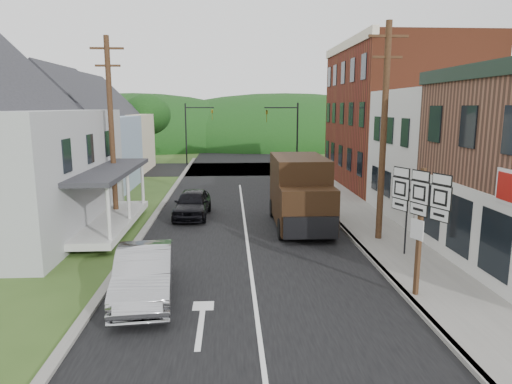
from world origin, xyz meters
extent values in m
plane|color=#2D4719|center=(0.00, 0.00, 0.00)|extent=(120.00, 120.00, 0.00)
cube|color=black|center=(0.00, 10.00, 0.00)|extent=(9.00, 90.00, 0.02)
cube|color=black|center=(0.00, 27.00, 0.00)|extent=(60.00, 9.00, 0.02)
cube|color=slate|center=(5.90, 8.00, 0.07)|extent=(2.80, 55.00, 0.15)
cube|color=slate|center=(4.55, 8.00, 0.07)|extent=(0.20, 55.00, 0.15)
cube|color=slate|center=(-4.65, 8.00, 0.06)|extent=(0.30, 55.00, 0.12)
cube|color=silver|center=(11.30, 7.50, 3.25)|extent=(8.00, 7.00, 6.50)
cube|color=maroon|center=(11.30, 17.00, 5.00)|extent=(8.00, 12.00, 10.00)
cube|color=#8A9BBD|center=(-11.00, 17.00, 2.50)|extent=(7.00, 8.00, 5.00)
cube|color=beige|center=(-11.50, 26.00, 2.50)|extent=(7.00, 8.00, 5.00)
cylinder|color=#472D19|center=(5.60, 3.50, 4.50)|extent=(0.26, 0.26, 9.00)
cube|color=#472D19|center=(5.60, 3.50, 8.40)|extent=(1.60, 0.10, 0.10)
cube|color=#472D19|center=(5.60, 3.50, 7.60)|extent=(1.20, 0.10, 0.10)
cylinder|color=#472D19|center=(-6.50, 8.00, 4.50)|extent=(0.26, 0.26, 9.00)
cube|color=#472D19|center=(-6.50, 8.00, 8.40)|extent=(1.60, 0.10, 0.10)
cube|color=#472D19|center=(-6.50, 8.00, 7.60)|extent=(1.20, 0.10, 0.10)
cylinder|color=black|center=(5.00, 23.50, 3.00)|extent=(0.14, 0.14, 6.00)
cylinder|color=black|center=(3.60, 23.50, 5.60)|extent=(2.80, 0.10, 0.10)
imported|color=olive|center=(2.40, 23.50, 4.90)|extent=(0.16, 0.20, 1.00)
cylinder|color=black|center=(-5.00, 30.50, 3.00)|extent=(0.14, 0.14, 6.00)
cylinder|color=black|center=(-3.60, 30.50, 5.60)|extent=(2.80, 0.10, 0.10)
imported|color=olive|center=(-2.40, 30.50, 4.90)|extent=(0.16, 0.20, 1.00)
cylinder|color=#382616|center=(-9.00, 32.00, 1.96)|extent=(0.36, 0.36, 3.92)
ellipsoid|color=black|center=(-9.00, 32.00, 4.90)|extent=(4.80, 4.80, 4.08)
ellipsoid|color=black|center=(0.00, 55.00, 0.00)|extent=(90.00, 30.00, 16.00)
imported|color=#9E9FA3|center=(-3.26, -1.91, 0.76)|extent=(2.08, 4.74, 1.52)
imported|color=black|center=(-2.67, 8.33, 0.71)|extent=(1.92, 4.28, 1.43)
cube|color=black|center=(2.60, 6.57, 1.82)|extent=(2.41, 4.59, 3.02)
cube|color=black|center=(2.59, 3.86, 1.30)|extent=(2.40, 1.68, 1.98)
cube|color=black|center=(2.59, 4.07, 2.13)|extent=(2.19, 1.26, 0.05)
cube|color=black|center=(2.59, 2.98, 0.78)|extent=(2.29, 0.17, 0.94)
cylinder|color=black|center=(1.50, 3.97, 0.47)|extent=(0.30, 0.94, 0.94)
cylinder|color=black|center=(3.68, 3.96, 0.47)|extent=(0.30, 0.94, 0.94)
cylinder|color=black|center=(1.52, 8.13, 0.47)|extent=(0.30, 0.94, 0.94)
cylinder|color=black|center=(3.70, 8.12, 0.47)|extent=(0.30, 0.94, 0.94)
cube|color=#472D19|center=(4.80, -2.42, 2.05)|extent=(0.16, 0.16, 3.80)
cube|color=black|center=(4.74, -2.44, 3.24)|extent=(0.87, 2.02, 0.09)
cube|color=silver|center=(4.99, -3.16, 3.73)|extent=(0.25, 0.56, 0.24)
cube|color=silver|center=(4.99, -3.16, 3.24)|extent=(0.27, 0.61, 0.60)
cube|color=silver|center=(4.99, -3.16, 2.76)|extent=(0.25, 0.56, 0.30)
cube|color=silver|center=(4.70, -2.46, 3.73)|extent=(0.25, 0.56, 0.24)
cube|color=silver|center=(4.70, -2.46, 3.24)|extent=(0.27, 0.61, 0.60)
cube|color=silver|center=(4.70, -2.46, 2.76)|extent=(0.25, 0.56, 0.30)
cube|color=silver|center=(4.41, -1.76, 3.73)|extent=(0.25, 0.56, 0.24)
cube|color=silver|center=(4.41, -1.76, 3.24)|extent=(0.27, 0.61, 0.60)
cube|color=silver|center=(4.41, -1.76, 2.76)|extent=(0.25, 0.56, 0.30)
cube|color=silver|center=(4.70, -2.46, 2.16)|extent=(0.21, 0.46, 0.60)
cylinder|color=black|center=(5.90, 1.35, 1.46)|extent=(0.09, 0.09, 2.62)
cube|color=black|center=(5.83, 1.35, 2.55)|extent=(0.32, 0.71, 0.77)
cube|color=#F6F20C|center=(5.85, 1.35, 2.55)|extent=(0.30, 0.65, 0.69)
camera|label=1|loc=(-0.68, -14.94, 5.65)|focal=32.00mm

